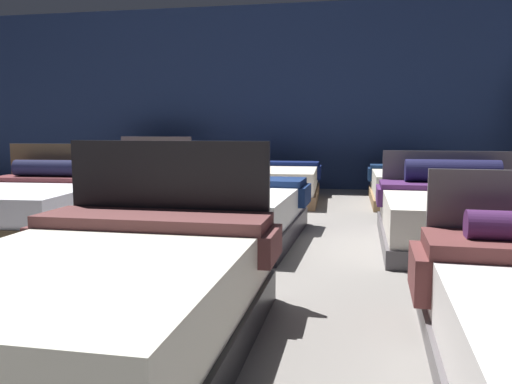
% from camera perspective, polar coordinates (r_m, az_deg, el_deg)
% --- Properties ---
extents(ground_plane, '(18.00, 18.00, 0.02)m').
position_cam_1_polar(ground_plane, '(5.51, -2.99, -5.12)').
color(ground_plane, gray).
extents(showroom_back_wall, '(18.00, 0.06, 3.50)m').
position_cam_1_polar(showroom_back_wall, '(10.01, 3.27, 10.48)').
color(showroom_back_wall, navy).
rests_on(showroom_back_wall, ground_plane).
extents(bed_1, '(1.62, 2.15, 1.07)m').
position_cam_1_polar(bed_1, '(2.81, -16.93, -11.35)').
color(bed_1, black).
rests_on(bed_1, ground_plane).
extents(bed_3, '(1.75, 2.07, 0.96)m').
position_cam_1_polar(bed_3, '(6.52, -24.10, -1.37)').
color(bed_3, brown).
rests_on(bed_3, ground_plane).
extents(bed_4, '(1.68, 2.12, 0.58)m').
position_cam_1_polar(bed_4, '(5.43, -3.67, -2.40)').
color(bed_4, black).
rests_on(bed_4, ground_plane).
extents(bed_5, '(1.65, 2.10, 0.90)m').
position_cam_1_polar(bed_5, '(5.48, 22.07, -2.63)').
color(bed_5, '#534E52').
rests_on(bed_5, ground_plane).
extents(bed_6, '(1.60, 2.08, 1.01)m').
position_cam_1_polar(bed_6, '(9.04, -13.32, 1.24)').
color(bed_6, '#584F56').
rests_on(bed_6, ground_plane).
extents(bed_7, '(1.59, 2.13, 0.58)m').
position_cam_1_polar(bed_7, '(8.29, 1.76, 0.92)').
color(bed_7, brown).
rests_on(bed_7, ground_plane).
extents(bed_8, '(1.50, 2.10, 0.55)m').
position_cam_1_polar(bed_8, '(8.37, 17.66, 0.55)').
color(bed_8, olive).
rests_on(bed_8, ground_plane).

